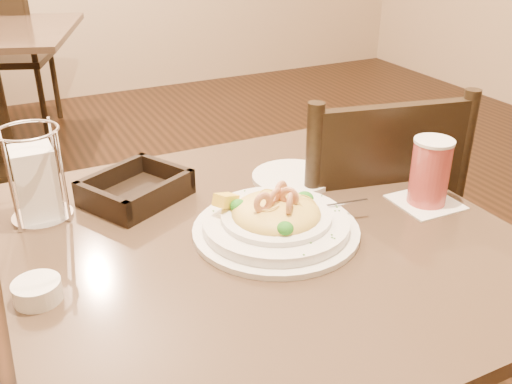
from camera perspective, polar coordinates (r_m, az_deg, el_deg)
name	(u,v)px	position (r m, az deg, el deg)	size (l,w,h in m)	color
main_table	(260,331)	(1.21, 0.43, -13.74)	(0.90, 0.90, 0.73)	black
dining_chair_near	(356,241)	(1.52, 9.99, -4.89)	(0.50, 0.50, 0.93)	black
dining_chair_far	(9,52)	(3.83, -23.45, 12.69)	(0.54, 0.54, 0.93)	black
pasta_bowl	(276,220)	(1.06, 1.99, -2.81)	(0.35, 0.31, 0.10)	white
drink_glass	(430,172)	(1.20, 17.00, 1.88)	(0.13, 0.13, 0.14)	white
bread_basket	(136,191)	(1.21, -11.91, 0.13)	(0.25, 0.23, 0.05)	black
napkin_caddy	(36,181)	(1.17, -21.13, 1.07)	(0.12, 0.12, 0.19)	silver
side_plate	(293,177)	(1.28, 3.68, 1.48)	(0.18, 0.18, 0.01)	white
butter_ramekin	(37,291)	(0.96, -21.02, -9.22)	(0.07, 0.07, 0.03)	white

